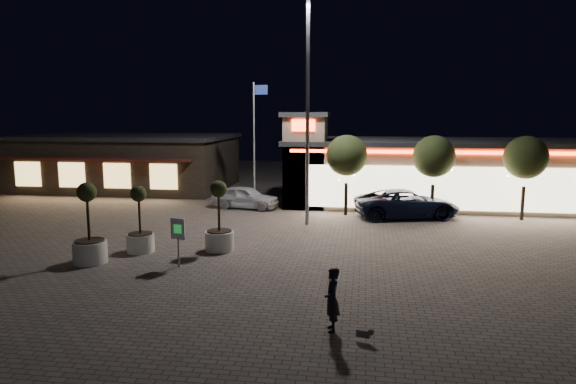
# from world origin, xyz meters

# --- Properties ---
(ground) EXTENTS (90.00, 90.00, 0.00)m
(ground) POSITION_xyz_m (0.00, 0.00, 0.00)
(ground) COLOR #6A5E56
(ground) RESTS_ON ground
(retail_building) EXTENTS (20.40, 8.40, 6.10)m
(retail_building) POSITION_xyz_m (9.51, 15.82, 2.21)
(retail_building) COLOR gray
(retail_building) RESTS_ON ground
(restaurant_building) EXTENTS (16.40, 11.00, 4.30)m
(restaurant_building) POSITION_xyz_m (-14.00, 19.97, 2.16)
(restaurant_building) COLOR #382D23
(restaurant_building) RESTS_ON ground
(floodlight_pole) EXTENTS (0.60, 0.40, 12.38)m
(floodlight_pole) POSITION_xyz_m (2.00, 8.00, 7.02)
(floodlight_pole) COLOR gray
(floodlight_pole) RESTS_ON ground
(flagpole) EXTENTS (0.95, 0.10, 8.00)m
(flagpole) POSITION_xyz_m (-1.90, 13.00, 4.74)
(flagpole) COLOR white
(flagpole) RESTS_ON ground
(string_tree_a) EXTENTS (2.42, 2.42, 4.79)m
(string_tree_a) POSITION_xyz_m (4.00, 11.00, 3.56)
(string_tree_a) COLOR #332319
(string_tree_a) RESTS_ON ground
(string_tree_b) EXTENTS (2.42, 2.42, 4.79)m
(string_tree_b) POSITION_xyz_m (9.00, 11.00, 3.56)
(string_tree_b) COLOR #332319
(string_tree_b) RESTS_ON ground
(string_tree_c) EXTENTS (2.42, 2.42, 4.79)m
(string_tree_c) POSITION_xyz_m (14.00, 11.00, 3.56)
(string_tree_c) COLOR #332319
(string_tree_c) RESTS_ON ground
(pickup_truck) EXTENTS (6.43, 4.04, 1.66)m
(pickup_truck) POSITION_xyz_m (7.54, 10.71, 0.83)
(pickup_truck) COLOR black
(pickup_truck) RESTS_ON ground
(white_sedan) EXTENTS (4.47, 2.33, 1.45)m
(white_sedan) POSITION_xyz_m (-2.44, 12.20, 0.73)
(white_sedan) COLOR silver
(white_sedan) RESTS_ON ground
(pedestrian) EXTENTS (0.56, 0.73, 1.81)m
(pedestrian) POSITION_xyz_m (4.23, -5.73, 0.90)
(pedestrian) COLOR black
(pedestrian) RESTS_ON ground
(dog) EXTENTS (0.48, 0.27, 0.26)m
(dog) POSITION_xyz_m (5.18, -6.31, 0.25)
(dog) COLOR #59514C
(dog) RESTS_ON ground
(planter_left) EXTENTS (1.19, 1.19, 2.93)m
(planter_left) POSITION_xyz_m (-4.60, 1.34, 0.90)
(planter_left) COLOR white
(planter_left) RESTS_ON ground
(planter_mid) EXTENTS (1.34, 1.34, 3.31)m
(planter_mid) POSITION_xyz_m (-5.91, -0.56, 1.02)
(planter_mid) COLOR white
(planter_mid) RESTS_ON ground
(planter_right) EXTENTS (1.27, 1.27, 3.13)m
(planter_right) POSITION_xyz_m (-1.25, 2.11, 0.97)
(planter_right) COLOR white
(planter_right) RESTS_ON ground
(valet_sign) EXTENTS (0.64, 0.22, 1.95)m
(valet_sign) POSITION_xyz_m (-2.16, -0.53, 1.37)
(valet_sign) COLOR gray
(valet_sign) RESTS_ON ground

